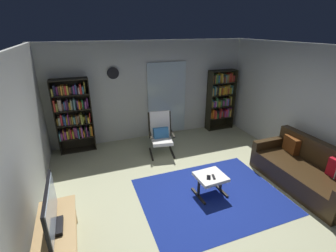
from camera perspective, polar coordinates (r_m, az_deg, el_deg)
ground_plane at (r=4.68m, az=7.13°, el=-15.93°), size 7.02×7.02×0.00m
wall_back at (r=6.57m, az=-4.07°, el=8.30°), size 5.60×0.06×2.60m
wall_left at (r=3.70m, az=-32.44°, el=-6.90°), size 0.06×6.00×2.60m
wall_right at (r=5.76m, az=32.45°, el=2.77°), size 0.06×6.00×2.60m
glass_door_panel at (r=6.71m, az=-0.27°, el=6.44°), size 1.10×0.01×2.00m
area_rug at (r=4.70m, az=10.20°, el=-15.95°), size 2.56×2.01×0.01m
tv_stand at (r=3.77m, az=-24.77°, el=-22.91°), size 0.50×1.26×0.50m
television at (r=3.47m, az=-25.99°, el=-17.66°), size 0.20×0.95×0.59m
bookshelf_near_tv at (r=6.20m, az=-21.61°, el=2.63°), size 0.85×0.30×1.82m
bookshelf_near_sofa at (r=7.32m, az=12.33°, el=6.60°), size 0.81×0.30×1.77m
leather_sofa at (r=5.46m, az=29.97°, el=-9.29°), size 0.92×1.97×0.85m
lounge_armchair at (r=5.82m, az=-1.74°, el=-1.50°), size 0.66×0.74×1.02m
ottoman at (r=4.55m, az=10.05°, el=-12.20°), size 0.54×0.50×0.40m
tv_remote at (r=4.47m, az=10.76°, el=-11.76°), size 0.08×0.15×0.02m
cell_phone at (r=4.44m, az=9.62°, el=-11.94°), size 0.13×0.16×0.01m
wall_clock at (r=6.18m, az=-12.92°, el=12.13°), size 0.29×0.03×0.29m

